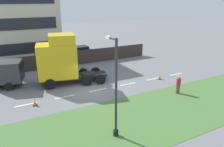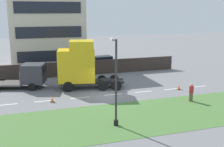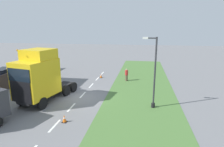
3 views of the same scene
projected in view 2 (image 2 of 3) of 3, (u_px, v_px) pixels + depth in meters
ground_plane at (106, 95)px, 26.72m from camera, size 120.00×120.00×0.00m
grass_verge at (128, 118)px, 21.15m from camera, size 7.00×44.00×0.01m
lane_markings at (113, 95)px, 26.93m from camera, size 0.16×21.00×0.00m
boundary_wall at (85, 68)px, 34.88m from camera, size 0.25×24.00×1.79m
building_block at (46, 28)px, 40.78m from camera, size 10.53×9.79×11.69m
lorry_cab at (79, 65)px, 28.60m from camera, size 3.82×6.94×5.08m
flatbed_truck at (29, 75)px, 28.97m from camera, size 3.90×6.57×2.52m
parked_car at (102, 64)px, 37.23m from camera, size 2.11×4.47×1.98m
lamp_post at (116, 87)px, 19.23m from camera, size 1.28×0.33×6.08m
pedestrian at (191, 93)px, 24.81m from camera, size 0.39×0.39×1.61m
traffic_cone_lead at (179, 87)px, 28.58m from camera, size 0.36×0.36×0.58m
traffic_cone_trailing at (52, 99)px, 24.71m from camera, size 0.36×0.36×0.58m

